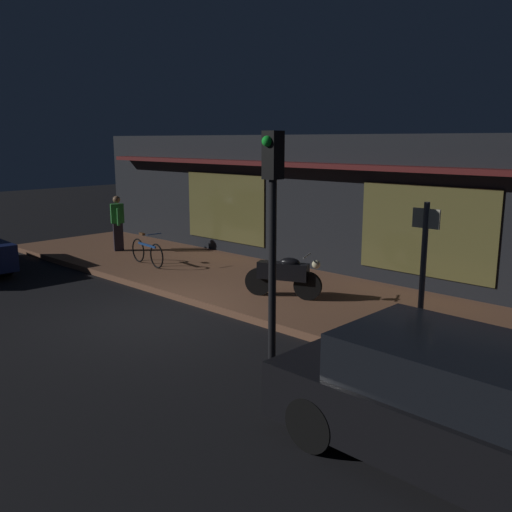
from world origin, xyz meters
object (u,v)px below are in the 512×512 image
object	(u,v)px
person_photographer	(118,222)
traffic_light_pole	(272,208)
parked_car_far	(456,407)
motorcycle	(284,275)
bicycle_parked	(147,252)
sign_post	(423,269)

from	to	relation	value
person_photographer	traffic_light_pole	xyz separation A→B (m)	(9.04, -3.11, 1.45)
traffic_light_pole	parked_car_far	bearing A→B (deg)	-13.10
motorcycle	bicycle_parked	bearing A→B (deg)	-178.46
person_photographer	parked_car_far	world-z (taller)	person_photographer
motorcycle	parked_car_far	size ratio (longest dim) A/B	0.39
sign_post	parked_car_far	bearing A→B (deg)	-55.62
parked_car_far	sign_post	bearing A→B (deg)	124.38
bicycle_parked	traffic_light_pole	distance (m)	7.45
traffic_light_pole	parked_car_far	size ratio (longest dim) A/B	0.87
traffic_light_pole	motorcycle	bearing A→B (deg)	127.02
motorcycle	sign_post	size ratio (longest dim) A/B	0.67
sign_post	traffic_light_pole	distance (m)	2.54
person_photographer	motorcycle	bearing A→B (deg)	-3.88
bicycle_parked	parked_car_far	bearing A→B (deg)	-18.07
bicycle_parked	traffic_light_pole	bearing A→B (deg)	-20.41
person_photographer	parked_car_far	size ratio (longest dim) A/B	0.40
motorcycle	sign_post	bearing A→B (deg)	-14.57
motorcycle	person_photographer	bearing A→B (deg)	176.12
motorcycle	traffic_light_pole	size ratio (longest dim) A/B	0.45
motorcycle	sign_post	xyz separation A→B (m)	(3.60, -0.94, 0.86)
motorcycle	traffic_light_pole	xyz separation A→B (m)	(1.99, -2.63, 1.83)
bicycle_parked	sign_post	distance (m)	8.45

